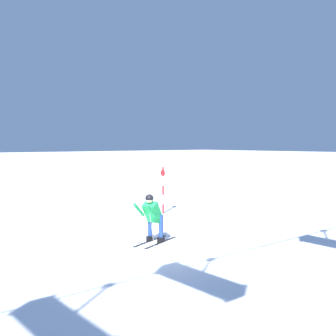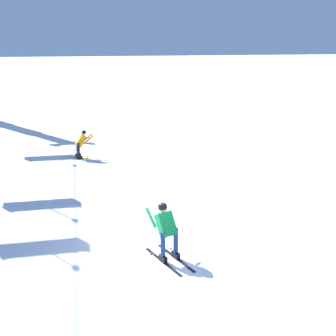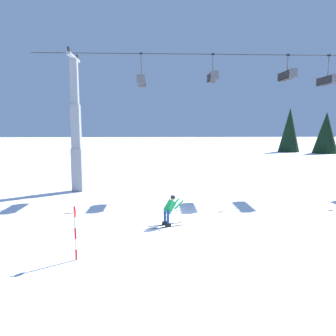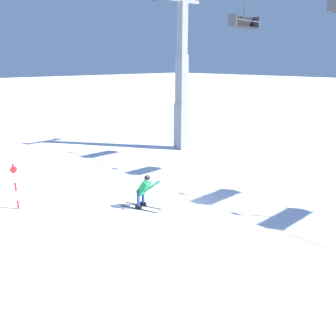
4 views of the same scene
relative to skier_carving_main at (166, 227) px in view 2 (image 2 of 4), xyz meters
name	(u,v)px [view 2 (image 2 of 4)]	position (x,y,z in m)	size (l,w,h in m)	color
ground_plane	(150,248)	(0.60, 0.33, -0.88)	(260.00, 260.00, 0.00)	white
skier_carving_main	(166,227)	(0.00, 0.00, 0.00)	(1.85, 1.16, 1.66)	black
skier_distant_uphill	(81,142)	(10.80, 2.02, -0.11)	(0.74, 1.69, 1.50)	yellow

